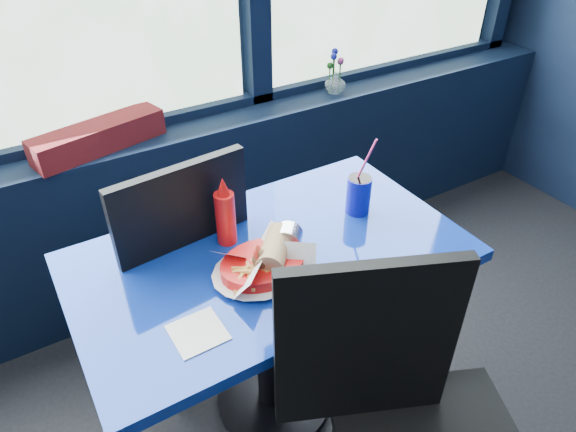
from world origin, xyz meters
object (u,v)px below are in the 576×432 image
object	(u,v)px
planter_box	(99,137)
flower_vase	(335,80)
near_table	(272,295)
ketchup_bottle	(225,214)
soda_cup	(359,194)
chair_near_back	(182,257)
food_basket	(265,262)
chair_near_front	(407,418)

from	to	relation	value
planter_box	flower_vase	distance (m)	1.12
near_table	ketchup_bottle	distance (m)	0.32
near_table	flower_vase	size ratio (longest dim) A/B	5.67
flower_vase	ketchup_bottle	bearing A→B (deg)	-142.09
planter_box	soda_cup	world-z (taller)	soda_cup
planter_box	soda_cup	xyz separation A→B (m)	(0.65, -0.81, -0.03)
near_table	ketchup_bottle	xyz separation A→B (m)	(-0.09, 0.12, 0.28)
planter_box	flower_vase	bearing A→B (deg)	-14.44
chair_near_back	food_basket	size ratio (longest dim) A/B	2.99
chair_near_back	planter_box	xyz separation A→B (m)	(-0.10, 0.54, 0.26)
chair_near_back	flower_vase	bearing A→B (deg)	-158.64
planter_box	soda_cup	distance (m)	1.04
near_table	food_basket	size ratio (longest dim) A/B	3.51
food_basket	ketchup_bottle	bearing A→B (deg)	76.28
ketchup_bottle	planter_box	bearing A→B (deg)	105.02
planter_box	ketchup_bottle	xyz separation A→B (m)	(0.20, -0.73, 0.00)
near_table	flower_vase	bearing A→B (deg)	45.17
chair_near_front	near_table	bearing A→B (deg)	119.15
soda_cup	ketchup_bottle	bearing A→B (deg)	170.00
food_basket	soda_cup	xyz separation A→B (m)	(0.42, 0.11, 0.03)
chair_near_back	food_basket	distance (m)	0.45
food_basket	soda_cup	bearing A→B (deg)	-8.78
near_table	food_basket	xyz separation A→B (m)	(-0.06, -0.07, 0.22)
near_table	planter_box	size ratio (longest dim) A/B	2.31
chair_near_front	ketchup_bottle	world-z (taller)	chair_near_front
planter_box	chair_near_front	bearing A→B (deg)	-90.43
chair_near_front	soda_cup	distance (m)	0.73
food_basket	near_table	bearing A→B (deg)	27.19
planter_box	ketchup_bottle	distance (m)	0.75
planter_box	flower_vase	size ratio (longest dim) A/B	2.45
chair_near_back	ketchup_bottle	distance (m)	0.34
ketchup_bottle	soda_cup	world-z (taller)	soda_cup
near_table	chair_near_front	bearing A→B (deg)	-84.29
chair_near_front	food_basket	size ratio (longest dim) A/B	3.06
chair_near_front	flower_vase	bearing A→B (deg)	84.90
planter_box	food_basket	size ratio (longest dim) A/B	1.52
chair_near_back	flower_vase	xyz separation A→B (m)	(1.02, 0.53, 0.28)
chair_near_front	flower_vase	size ratio (longest dim) A/B	4.93
near_table	chair_near_front	size ratio (longest dim) A/B	1.15
near_table	food_basket	bearing A→B (deg)	-129.54
flower_vase	chair_near_back	bearing A→B (deg)	-152.74
near_table	soda_cup	size ratio (longest dim) A/B	4.29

